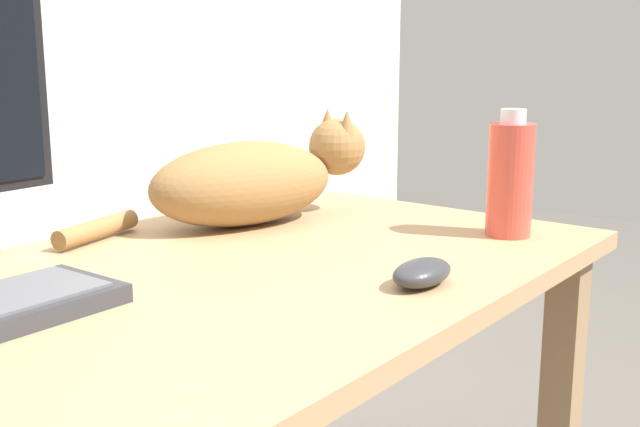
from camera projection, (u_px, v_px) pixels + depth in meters
desk at (189, 352)px, 1.12m from camera, size 1.35×0.74×0.70m
cat at (254, 179)px, 1.45m from camera, size 0.59×0.28×0.20m
computer_mouse at (422, 273)px, 1.08m from camera, size 0.11×0.06×0.04m
water_bottle at (510, 178)px, 1.35m from camera, size 0.08×0.08×0.22m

